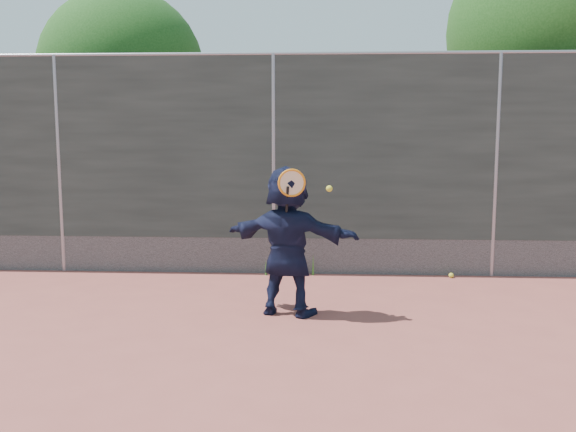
{
  "coord_description": "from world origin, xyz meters",
  "views": [
    {
      "loc": [
        0.68,
        -5.26,
        2.01
      ],
      "look_at": [
        0.31,
        1.52,
        1.08
      ],
      "focal_mm": 40.0,
      "sensor_mm": 36.0,
      "label": 1
    }
  ],
  "objects": [
    {
      "name": "ground",
      "position": [
        0.0,
        0.0,
        0.0
      ],
      "size": [
        80.0,
        80.0,
        0.0
      ],
      "primitive_type": "plane",
      "color": "#9E4C42",
      "rests_on": "ground"
    },
    {
      "name": "player",
      "position": [
        0.31,
        1.52,
        0.81
      ],
      "size": [
        1.57,
        0.91,
        1.62
      ],
      "primitive_type": "imported",
      "rotation": [
        0.0,
        0.0,
        2.83
      ],
      "color": "#121733",
      "rests_on": "ground"
    },
    {
      "name": "ball_ground",
      "position": [
        2.42,
        3.34,
        0.03
      ],
      "size": [
        0.07,
        0.07,
        0.07
      ],
      "primitive_type": "sphere",
      "color": "yellow",
      "rests_on": "ground"
    },
    {
      "name": "fence",
      "position": [
        -0.0,
        3.5,
        1.58
      ],
      "size": [
        20.0,
        0.06,
        3.03
      ],
      "color": "#38423D",
      "rests_on": "ground"
    },
    {
      "name": "swing_action",
      "position": [
        0.39,
        1.33,
        1.43
      ],
      "size": [
        0.57,
        0.18,
        0.51
      ],
      "color": "orange",
      "rests_on": "ground"
    },
    {
      "name": "tree_right",
      "position": [
        4.68,
        5.75,
        3.49
      ],
      "size": [
        3.78,
        3.6,
        5.39
      ],
      "color": "#382314",
      "rests_on": "ground"
    },
    {
      "name": "tree_left",
      "position": [
        -2.85,
        6.55,
        2.94
      ],
      "size": [
        3.15,
        3.0,
        4.53
      ],
      "color": "#382314",
      "rests_on": "ground"
    },
    {
      "name": "weed_clump",
      "position": [
        0.29,
        3.38,
        0.13
      ],
      "size": [
        0.68,
        0.07,
        0.3
      ],
      "color": "#387226",
      "rests_on": "ground"
    }
  ]
}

